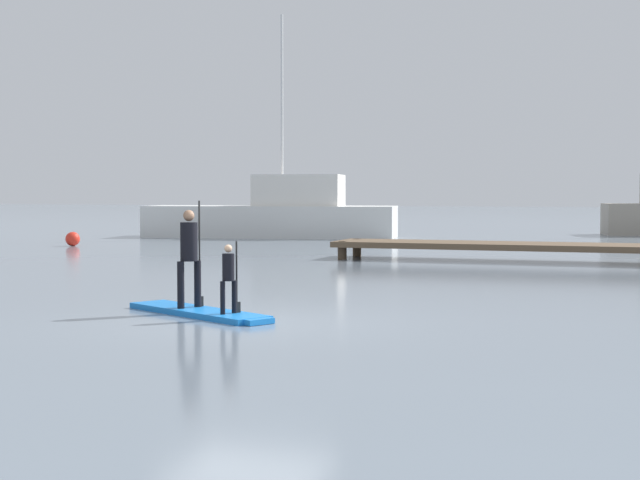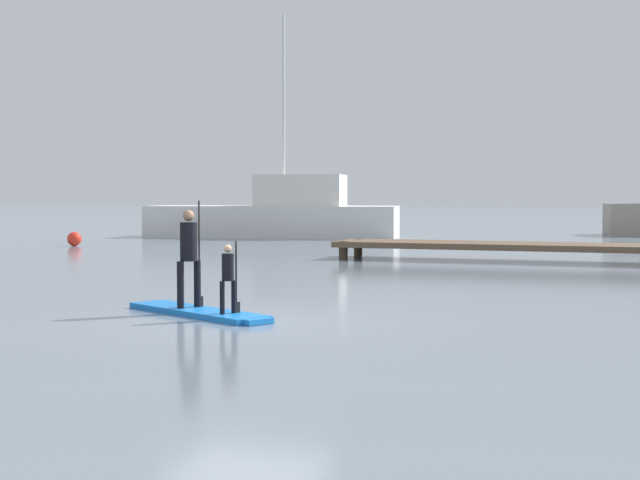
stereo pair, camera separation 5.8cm
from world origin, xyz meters
name	(u,v)px [view 1 (the left image)]	position (x,y,z in m)	size (l,w,h in m)	color
ground_plane	(248,323)	(0.00, 0.00, 0.00)	(240.00, 240.00, 0.00)	slate
paddleboard_near	(200,312)	(-1.16, 0.61, 0.05)	(3.26, 2.16, 0.10)	blue
paddler_adult	(189,252)	(-1.43, 0.76, 1.08)	(0.41, 0.48, 1.86)	black
paddler_child_solo	(229,275)	(-0.44, 0.24, 0.74)	(0.27, 0.36, 1.19)	black
fishing_boat_white_large	(277,215)	(-10.14, 26.84, 1.05)	(11.82, 4.96, 10.14)	silver
floating_dock	(551,247)	(3.32, 15.00, 0.47)	(13.12, 2.18, 0.56)	brown
mooring_buoy_mid	(73,239)	(-15.02, 17.73, 0.28)	(0.55, 0.55, 0.55)	red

